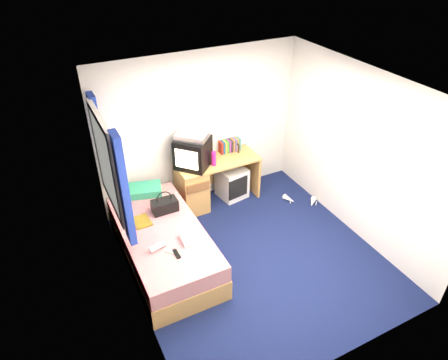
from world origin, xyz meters
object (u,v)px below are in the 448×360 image
colour_swatch_fan (173,252)px  white_heels (301,201)px  aerosol_can (205,156)px  handbag (165,205)px  towel (192,237)px  remote_control (177,254)px  pink_water_bottle (214,159)px  pillow (144,190)px  magazine (142,221)px  picture_frame (237,147)px  vcr (192,136)px  bed (164,245)px  desk (201,183)px  water_bottle (157,247)px  storage_cube (232,182)px  crt_tv (193,153)px

colour_swatch_fan → white_heels: (2.44, 0.69, -0.51)m
aerosol_can → colour_swatch_fan: aerosol_can is taller
handbag → white_heels: size_ratio=0.73×
towel → remote_control: bearing=-148.8°
pink_water_bottle → pillow: bearing=176.7°
pink_water_bottle → magazine: pink_water_bottle is taller
towel → colour_swatch_fan: size_ratio=1.21×
pink_water_bottle → towel: 1.49m
picture_frame → magazine: bearing=-153.7°
pillow → vcr: size_ratio=1.12×
picture_frame → handbag: size_ratio=0.41×
bed → vcr: bearing=48.0°
desk → bed: bearing=-135.8°
pillow → vcr: (0.81, 0.06, 0.66)m
vcr → towel: (-0.58, -1.29, -0.67)m
water_bottle → magazine: bearing=91.2°
pillow → white_heels: size_ratio=1.06×
pink_water_bottle → aerosol_can: pink_water_bottle is taller
pink_water_bottle → handbag: bearing=-154.1°
desk → storage_cube: bearing=-1.4°
colour_swatch_fan → desk: bearing=54.5°
handbag → remote_control: 0.89m
aerosol_can → colour_swatch_fan: 1.84m
pink_water_bottle → handbag: pink_water_bottle is taller
picture_frame → water_bottle: bearing=-139.9°
vcr → magazine: (-1.04, -0.68, -0.71)m
aerosol_can → vcr: bearing=-167.3°
magazine → pillow: bearing=70.1°
desk → remote_control: 1.75m
remote_control → white_heels: remote_control is taller
water_bottle → picture_frame: bearing=36.6°
magazine → water_bottle: bearing=-88.8°
pink_water_bottle → handbag: (-0.97, -0.47, -0.23)m
water_bottle → colour_swatch_fan: bearing=-42.4°
remote_control → aerosol_can: bearing=53.4°
pink_water_bottle → towel: size_ratio=0.82×
aerosol_can → colour_swatch_fan: (-1.09, -1.45, -0.29)m
handbag → magazine: (-0.36, -0.09, -0.09)m
pink_water_bottle → magazine: size_ratio=0.78×
bed → magazine: 0.43m
storage_cube → towel: 1.81m
storage_cube → pink_water_bottle: (-0.37, -0.10, 0.60)m
storage_cube → vcr: vcr is taller
crt_tv → pink_water_bottle: crt_tv is taller
desk → magazine: desk is taller
vcr → white_heels: size_ratio=0.95×
pillow → water_bottle: size_ratio=2.51×
pillow → towel: 1.26m
desk → crt_tv: crt_tv is taller
storage_cube → white_heels: 1.16m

